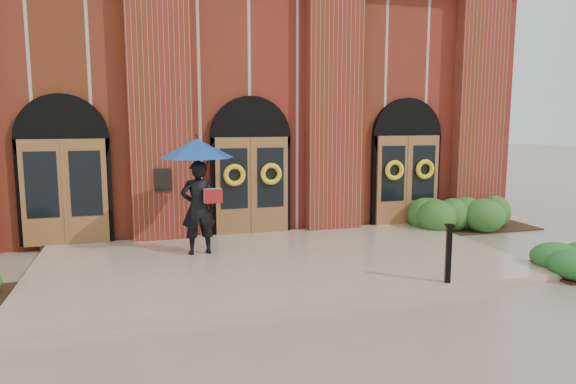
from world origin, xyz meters
name	(u,v)px	position (x,y,z in m)	size (l,w,h in m)	color
ground	(280,266)	(0.00, 0.00, 0.00)	(90.00, 90.00, 0.00)	gray
landing	(278,261)	(0.00, 0.15, 0.07)	(10.00, 5.30, 0.15)	tan
church_building	(216,108)	(0.00, 8.78, 3.50)	(16.20, 12.53, 7.00)	maroon
man_with_umbrella	(198,174)	(-1.58, 0.97, 1.93)	(1.72, 1.72, 2.54)	black
metal_post	(449,252)	(2.53, -2.35, 0.72)	(0.19, 0.19, 1.08)	black
hedge_wall_right	(470,213)	(6.26, 2.20, 0.44)	(3.43, 1.37, 0.88)	#26521D
hedge_front_right	(576,257)	(5.80, -2.00, 0.28)	(1.60, 1.37, 0.56)	#1D521E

